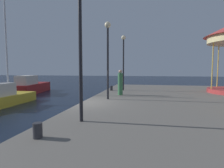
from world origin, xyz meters
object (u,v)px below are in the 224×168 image
(motorboat_red, at_px, (31,86))
(bollard_south, at_px, (111,88))
(lamp_post_far_end, at_px, (123,53))
(lamp_post_near_edge, at_px, (80,33))
(bollard_north, at_px, (38,130))
(lamp_post_mid_promenade, at_px, (108,47))
(person_near_carousel, at_px, (120,83))

(motorboat_red, height_order, bollard_south, motorboat_red)
(motorboat_red, height_order, lamp_post_far_end, lamp_post_far_end)
(lamp_post_near_edge, bearing_deg, bollard_north, -109.46)
(lamp_post_near_edge, height_order, lamp_post_mid_promenade, lamp_post_mid_promenade)
(motorboat_red, distance_m, bollard_south, 9.77)
(bollard_north, bearing_deg, lamp_post_near_edge, 70.54)
(bollard_south, relative_size, person_near_carousel, 0.23)
(motorboat_red, xyz_separation_m, lamp_post_mid_promenade, (10.03, -6.99, 3.15))
(lamp_post_near_edge, xyz_separation_m, lamp_post_mid_promenade, (-0.07, 4.64, 0.08))
(lamp_post_far_end, bearing_deg, motorboat_red, 167.23)
(bollard_south, bearing_deg, motorboat_red, 164.18)
(lamp_post_near_edge, bearing_deg, bollard_south, 94.56)
(lamp_post_mid_promenade, bearing_deg, person_near_carousel, 75.77)
(motorboat_red, distance_m, person_near_carousel, 11.72)
(bollard_north, height_order, person_near_carousel, person_near_carousel)
(lamp_post_mid_promenade, xyz_separation_m, bollard_north, (-0.51, -6.28, -2.87))
(motorboat_red, relative_size, lamp_post_far_end, 1.33)
(lamp_post_far_end, height_order, bollard_north, lamp_post_far_end)
(lamp_post_far_end, bearing_deg, person_near_carousel, -87.04)
(lamp_post_near_edge, relative_size, bollard_north, 10.97)
(lamp_post_far_end, distance_m, bollard_north, 11.34)
(lamp_post_near_edge, relative_size, bollard_south, 10.97)
(motorboat_red, distance_m, lamp_post_near_edge, 15.72)
(lamp_post_near_edge, distance_m, lamp_post_far_end, 9.29)
(person_near_carousel, bearing_deg, motorboat_red, 154.05)
(bollard_north, bearing_deg, lamp_post_far_end, 85.61)
(lamp_post_near_edge, height_order, person_near_carousel, lamp_post_near_edge)
(lamp_post_near_edge, xyz_separation_m, bollard_north, (-0.58, -1.64, -2.79))
(bollard_south, xyz_separation_m, person_near_carousel, (1.12, -2.45, 0.62))
(lamp_post_mid_promenade, relative_size, bollard_north, 11.32)
(lamp_post_far_end, height_order, person_near_carousel, lamp_post_far_end)
(motorboat_red, relative_size, person_near_carousel, 3.47)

